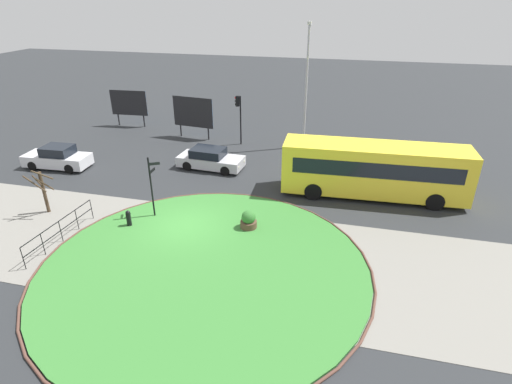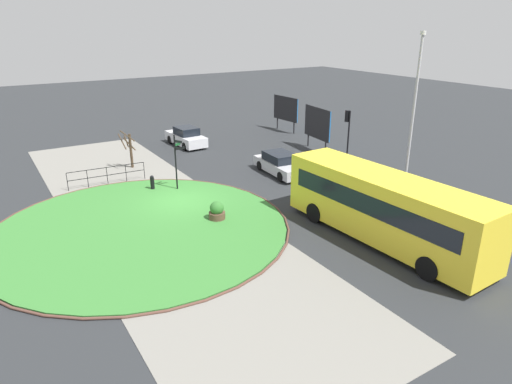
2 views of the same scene
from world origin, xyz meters
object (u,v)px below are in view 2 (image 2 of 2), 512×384
at_px(car_near_lane, 186,137).
at_px(street_tree_bare, 130,148).
at_px(car_far_lane, 281,164).
at_px(signpost_directional, 176,159).
at_px(billboard_left, 286,109).
at_px(bollard_foreground, 152,183).
at_px(traffic_light_near, 348,125).
at_px(planter_near_signpost, 217,212).
at_px(billboard_right, 317,124).
at_px(bus_yellow, 384,207).
at_px(lamppost_tall, 414,106).

bearing_deg(car_near_lane, street_tree_bare, 119.52).
distance_m(car_near_lane, car_far_lane, 10.38).
height_order(signpost_directional, billboard_left, signpost_directional).
height_order(bollard_foreground, traffic_light_near, traffic_light_near).
distance_m(car_near_lane, planter_near_signpost, 15.41).
bearing_deg(traffic_light_near, car_near_lane, 31.87).
height_order(signpost_directional, bollard_foreground, signpost_directional).
bearing_deg(billboard_right, traffic_light_near, -1.54).
relative_size(bollard_foreground, car_near_lane, 0.21).
bearing_deg(bus_yellow, signpost_directional, 22.87).
relative_size(signpost_directional, bollard_foreground, 3.66).
distance_m(billboard_left, street_tree_bare, 16.05).
bearing_deg(billboard_left, lamppost_tall, -10.51).
xyz_separation_m(planter_near_signpost, street_tree_bare, (-11.01, -0.98, 0.95)).
distance_m(billboard_left, planter_near_signpost, 20.77).
relative_size(planter_near_signpost, street_tree_bare, 0.37).
relative_size(lamppost_tall, billboard_left, 2.73).
relative_size(signpost_directional, billboard_left, 1.03).
bearing_deg(traffic_light_near, billboard_right, -11.99).
height_order(billboard_right, street_tree_bare, billboard_right).
xyz_separation_m(bollard_foreground, billboard_right, (-2.01, 14.16, 1.62)).
relative_size(bollard_foreground, planter_near_signpost, 0.90).
xyz_separation_m(traffic_light_near, planter_near_signpost, (4.00, -12.30, -2.31)).
bearing_deg(lamppost_tall, street_tree_bare, -131.04).
bearing_deg(billboard_right, lamppost_tall, 6.39).
relative_size(bollard_foreground, car_far_lane, 0.21).
bearing_deg(street_tree_bare, billboard_right, 77.67).
xyz_separation_m(car_near_lane, lamppost_tall, (15.66, 8.08, 4.11)).
distance_m(bollard_foreground, car_far_lane, 8.48).
xyz_separation_m(bollard_foreground, billboard_left, (-8.68, 15.90, 1.55)).
bearing_deg(signpost_directional, billboard_left, 123.02).
relative_size(billboard_left, street_tree_bare, 1.20).
height_order(billboard_right, planter_near_signpost, billboard_right).
relative_size(bus_yellow, car_near_lane, 2.34).
distance_m(lamppost_tall, billboard_right, 9.38).
distance_m(car_far_lane, street_tree_bare, 10.37).
bearing_deg(traffic_light_near, car_far_lane, 80.42).
distance_m(car_near_lane, street_tree_bare, 6.82).
bearing_deg(bus_yellow, billboard_left, -26.63).
bearing_deg(billboard_left, billboard_right, -18.46).
xyz_separation_m(signpost_directional, billboard_right, (-2.80, 12.85, 0.13)).
xyz_separation_m(car_near_lane, billboard_right, (6.68, 8.16, 1.40)).
height_order(bus_yellow, billboard_left, billboard_left).
height_order(bus_yellow, car_near_lane, bus_yellow).
xyz_separation_m(bus_yellow, lamppost_tall, (-5.04, 7.44, 3.13)).
bearing_deg(bollard_foreground, planter_near_signpost, 11.90).
height_order(car_far_lane, lamppost_tall, lamppost_tall).
xyz_separation_m(signpost_directional, car_near_lane, (-9.48, 4.68, -1.27)).
height_order(billboard_left, planter_near_signpost, billboard_left).
relative_size(car_near_lane, lamppost_tall, 0.50).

